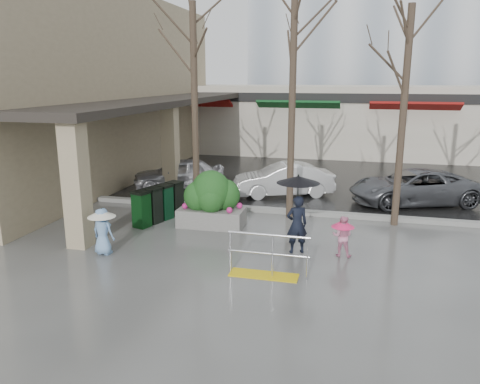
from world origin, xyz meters
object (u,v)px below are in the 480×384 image
at_px(woman, 297,206).
at_px(child_blue, 102,227).
at_px(car_a, 179,173).
at_px(tree_mideast, 407,64).
at_px(news_boxes, 159,203).
at_px(handrail, 266,261).
at_px(tree_west, 194,58).
at_px(car_c, 414,187).
at_px(tree_midwest, 293,52).
at_px(planter, 212,200).
at_px(child_pink, 342,233).
at_px(car_b, 283,180).

xyz_separation_m(woman, child_blue, (-4.84, -1.32, -0.53)).
bearing_deg(car_a, tree_mideast, 46.63).
relative_size(woman, news_boxes, 1.01).
distance_m(handrail, tree_mideast, 7.28).
relative_size(tree_west, child_blue, 5.52).
bearing_deg(car_c, handrail, -47.07).
height_order(tree_midwest, tree_mideast, tree_midwest).
bearing_deg(planter, woman, -29.98).
bearing_deg(child_pink, tree_midwest, -55.19).
bearing_deg(car_b, tree_mideast, 32.75).
xyz_separation_m(woman, car_a, (-5.64, 6.12, -0.63)).
bearing_deg(child_blue, news_boxes, -84.24).
distance_m(tree_midwest, car_c, 6.75).
bearing_deg(woman, car_b, -101.92).
xyz_separation_m(tree_mideast, woman, (-2.66, -3.14, -3.60)).
relative_size(news_boxes, car_c, 0.46).
height_order(tree_west, car_a, tree_west).
distance_m(tree_mideast, planter, 6.97).
xyz_separation_m(handrail, child_pink, (1.64, 1.70, 0.23)).
bearing_deg(woman, tree_midwest, -102.66).
height_order(tree_midwest, news_boxes, tree_midwest).
bearing_deg(child_pink, child_blue, 17.46).
height_order(car_a, car_b, same).
height_order(tree_mideast, car_b, tree_mideast).
distance_m(woman, news_boxes, 4.99).
bearing_deg(planter, car_c, 34.10).
height_order(tree_west, child_pink, tree_west).
relative_size(tree_west, woman, 3.25).
bearing_deg(car_a, tree_west, 7.51).
bearing_deg(planter, handrail, -54.51).
distance_m(handrail, news_boxes, 5.37).
xyz_separation_m(handrail, child_blue, (-4.36, 0.34, 0.36)).
distance_m(woman, car_b, 6.14).
xyz_separation_m(tree_west, tree_mideast, (6.50, 0.00, -0.22)).
xyz_separation_m(tree_midwest, child_blue, (-4.20, -4.46, -4.50)).
height_order(child_blue, planter, planter).
xyz_separation_m(planter, car_a, (-2.82, 4.49, -0.20)).
bearing_deg(tree_west, woman, -39.29).
bearing_deg(tree_mideast, planter, -164.58).
bearing_deg(car_c, car_a, -110.92).
bearing_deg(car_a, car_b, 64.37).
distance_m(tree_west, car_a, 5.65).
relative_size(tree_west, tree_midwest, 0.97).
distance_m(news_boxes, car_c, 9.09).
bearing_deg(news_boxes, planter, 14.54).
bearing_deg(tree_midwest, child_pink, -59.90).
bearing_deg(woman, child_blue, -8.86).
height_order(child_pink, planter, planter).
relative_size(woman, car_a, 0.57).
height_order(tree_mideast, planter, tree_mideast).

